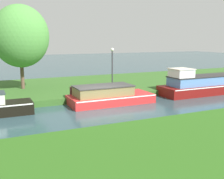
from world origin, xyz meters
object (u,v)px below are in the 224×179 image
willow_tree_left (21,36)px  lamp_post (112,64)px  red_cruiser (108,96)px  maroon_narrowboat (205,85)px  mooring_post_far (71,92)px

willow_tree_left → lamp_post: willow_tree_left is taller
willow_tree_left → lamp_post: (6.06, -2.76, -1.99)m
red_cruiser → maroon_narrowboat: bearing=0.0°
lamp_post → mooring_post_far: size_ratio=4.53×
willow_tree_left → lamp_post: bearing=-24.5°
red_cruiser → willow_tree_left: size_ratio=0.88×
maroon_narrowboat → willow_tree_left: willow_tree_left is taller
lamp_post → willow_tree_left: bearing=155.5°
mooring_post_far → red_cruiser: bearing=-28.2°
maroon_narrowboat → mooring_post_far: bearing=173.6°
maroon_narrowboat → lamp_post: (-6.65, 2.50, 1.64)m
willow_tree_left → maroon_narrowboat: bearing=-22.5°
maroon_narrowboat → red_cruiser: bearing=-180.0°
maroon_narrowboat → mooring_post_far: maroon_narrowboat is taller
maroon_narrowboat → red_cruiser: 8.08m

